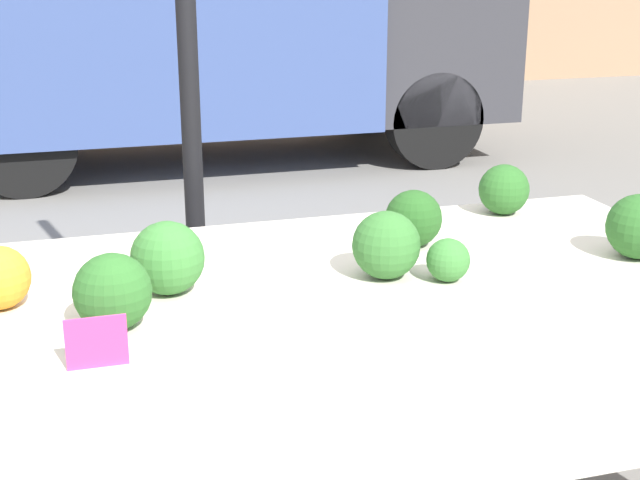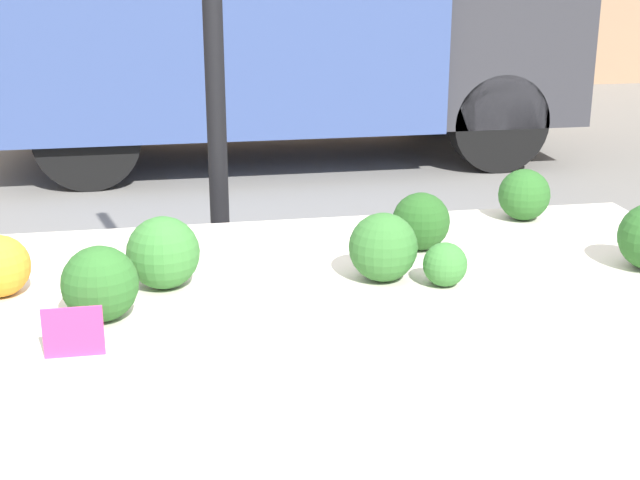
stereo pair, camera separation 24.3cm
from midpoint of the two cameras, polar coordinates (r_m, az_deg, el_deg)
name	(u,v)px [view 2 (the right image)]	position (r m, az deg, el deg)	size (l,w,h in m)	color
tent_pole	(214,57)	(3.17, -4.58, 11.59)	(0.07, 0.07, 2.61)	black
market_table	(325,306)	(2.43, 3.17, -4.32)	(2.25, 0.95, 0.82)	beige
broccoli_head_1	(163,253)	(2.30, -7.05, -0.87)	(0.19, 0.19, 0.19)	#387533
broccoli_head_2	(445,264)	(2.35, 10.97, -1.60)	(0.12, 0.12, 0.12)	#387533
broccoli_head_3	(383,247)	(2.35, 7.03, -0.51)	(0.18, 0.18, 0.18)	#336B2D
broccoli_head_4	(100,284)	(2.12, -10.75, -2.83)	(0.18, 0.18, 0.18)	#2D6628
broccoli_head_5	(421,221)	(2.61, 9.14, 1.14)	(0.17, 0.17, 0.17)	#23511E
broccoli_head_6	(524,195)	(2.98, 15.24, 2.78)	(0.17, 0.17, 0.17)	#285B23
price_sign	(73,332)	(1.95, -12.10, -5.86)	(0.13, 0.01, 0.11)	#E53D84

